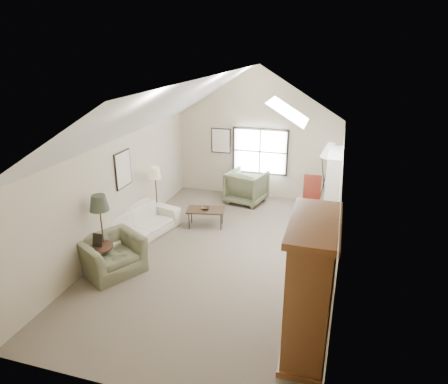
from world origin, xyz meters
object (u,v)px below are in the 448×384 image
(armoire, at_px, (310,287))
(armchair_far, at_px, (247,187))
(armchair_near, at_px, (112,255))
(side_chair, at_px, (311,199))
(side_table, at_px, (100,259))
(sofa, at_px, (136,225))
(coffee_table, at_px, (206,218))

(armoire, xyz_separation_m, armchair_far, (-2.33, 5.74, -0.61))
(armchair_near, relative_size, side_chair, 0.98)
(armoire, bearing_deg, side_table, 167.01)
(sofa, bearing_deg, armoire, -106.38)
(sofa, xyz_separation_m, side_chair, (4.01, 2.38, 0.25))
(coffee_table, bearing_deg, side_chair, 25.73)
(sofa, distance_m, side_chair, 4.67)
(sofa, relative_size, side_chair, 2.01)
(sofa, xyz_separation_m, coffee_table, (1.42, 1.14, -0.11))
(side_chair, bearing_deg, sofa, -148.93)
(side_chair, bearing_deg, side_table, -134.83)
(armchair_near, xyz_separation_m, armchair_far, (1.82, 4.63, 0.10))
(side_chair, bearing_deg, armchair_near, -133.81)
(sofa, bearing_deg, armchair_near, -156.79)
(armoire, height_order, side_table, armoire)
(sofa, bearing_deg, coffee_table, -36.98)
(coffee_table, relative_size, side_table, 1.59)
(armoire, relative_size, side_table, 3.60)
(armchair_far, distance_m, side_chair, 2.10)
(armoire, height_order, armchair_far, armoire)
(armchair_far, relative_size, coffee_table, 1.11)
(coffee_table, bearing_deg, side_table, -117.48)
(armchair_near, distance_m, side_chair, 5.42)
(coffee_table, xyz_separation_m, side_table, (-1.42, -2.74, 0.06))
(armchair_far, xyz_separation_m, side_chair, (1.96, -0.75, 0.12))
(armoire, xyz_separation_m, armchair_near, (-4.15, 1.11, -0.71))
(armchair_far, bearing_deg, side_chair, 172.57)
(coffee_table, distance_m, side_table, 3.08)
(armchair_far, bearing_deg, armoire, 125.61)
(armoire, relative_size, side_chair, 1.81)
(sofa, height_order, side_chair, side_chair)
(armchair_near, bearing_deg, armoire, -74.53)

